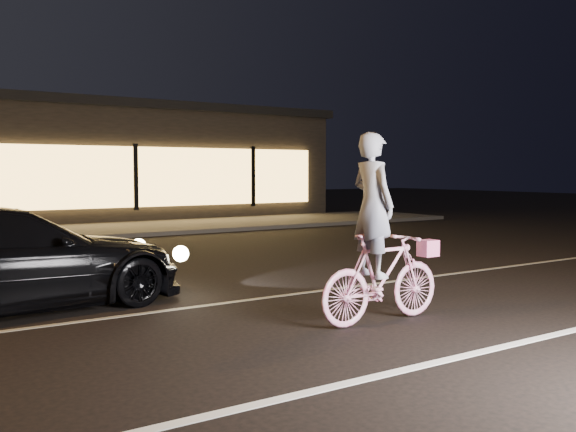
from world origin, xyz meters
TOP-DOWN VIEW (x-y plane):
  - ground at (0.00, 0.00)m, footprint 90.00×90.00m
  - lane_stripe_near at (0.00, -1.50)m, footprint 60.00×0.12m
  - lane_stripe_far at (0.00, 2.00)m, footprint 60.00×0.10m
  - sidewalk at (0.00, 13.00)m, footprint 30.00×4.00m
  - cyclist at (1.97, 0.00)m, footprint 1.78×0.61m
  - sedan at (-1.65, 3.05)m, footprint 4.89×2.48m

SIDE VIEW (x-z plane):
  - ground at x=0.00m, z-range 0.00..0.00m
  - lane_stripe_near at x=0.00m, z-range 0.00..0.01m
  - lane_stripe_far at x=0.00m, z-range 0.00..0.01m
  - sidewalk at x=0.00m, z-range 0.00..0.12m
  - sedan at x=-1.65m, z-range 0.00..1.36m
  - cyclist at x=1.97m, z-range -0.32..1.91m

